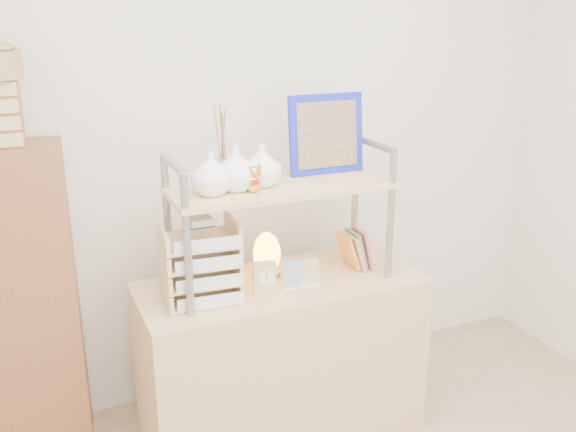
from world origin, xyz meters
name	(u,v)px	position (x,y,z in m)	size (l,w,h in m)	color
room_shell	(399,70)	(0.00, 0.39, 1.69)	(3.42, 3.41, 2.61)	silver
desk	(281,359)	(0.00, 1.20, 0.38)	(1.20, 0.50, 0.75)	tan
cabinet	(21,305)	(-1.01, 1.57, 0.68)	(0.45, 0.24, 1.35)	brown
hutch	(267,179)	(-0.06, 1.21, 1.20)	(0.90, 0.34, 0.76)	#8F939C
letter_tray	(202,266)	(-0.35, 1.18, 0.89)	(0.30, 0.28, 0.34)	#D6BD80
salt_lamp	(267,254)	(-0.03, 1.27, 0.85)	(0.13, 0.12, 0.20)	brown
desk_clock	(265,277)	(-0.10, 1.13, 0.82)	(0.10, 0.06, 0.13)	tan
postcard_stand	(301,278)	(0.06, 1.12, 0.78)	(0.17, 0.07, 0.12)	white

